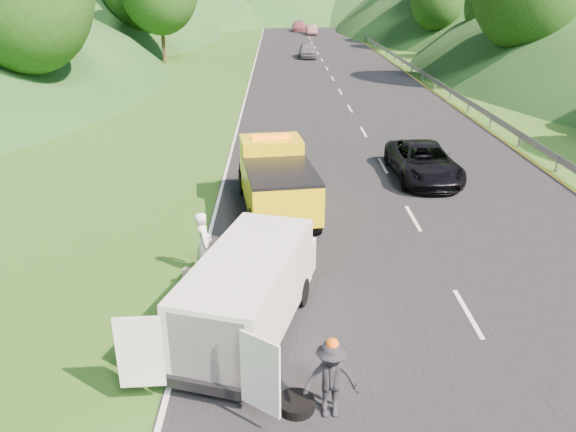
{
  "coord_description": "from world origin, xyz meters",
  "views": [
    {
      "loc": [
        -1.67,
        -13.75,
        7.59
      ],
      "look_at": [
        -1.38,
        1.24,
        1.3
      ],
      "focal_mm": 35.0,
      "sensor_mm": 36.0,
      "label": 1
    }
  ],
  "objects_px": {
    "woman": "(206,274)",
    "worker": "(330,415)",
    "tow_truck": "(276,179)",
    "child": "(250,265)",
    "passing_suv": "(422,179)",
    "white_van": "(250,288)",
    "spare_tire": "(296,409)",
    "suitcase": "(189,278)"
  },
  "relations": [
    {
      "from": "spare_tire",
      "to": "tow_truck",
      "type": "bearing_deg",
      "value": 92.24
    },
    {
      "from": "white_van",
      "to": "passing_suv",
      "type": "distance_m",
      "value": 12.83
    },
    {
      "from": "child",
      "to": "tow_truck",
      "type": "bearing_deg",
      "value": 134.63
    },
    {
      "from": "woman",
      "to": "suitcase",
      "type": "bearing_deg",
      "value": 143.56
    },
    {
      "from": "suitcase",
      "to": "worker",
      "type": "bearing_deg",
      "value": -55.78
    },
    {
      "from": "child",
      "to": "passing_suv",
      "type": "height_order",
      "value": "passing_suv"
    },
    {
      "from": "tow_truck",
      "to": "child",
      "type": "bearing_deg",
      "value": -108.61
    },
    {
      "from": "white_van",
      "to": "suitcase",
      "type": "xyz_separation_m",
      "value": [
        -1.74,
        2.15,
        -0.9
      ]
    },
    {
      "from": "suitcase",
      "to": "spare_tire",
      "type": "distance_m",
      "value": 5.47
    },
    {
      "from": "woman",
      "to": "worker",
      "type": "xyz_separation_m",
      "value": [
        3.0,
        -5.6,
        0.0
      ]
    },
    {
      "from": "white_van",
      "to": "passing_suv",
      "type": "height_order",
      "value": "white_van"
    },
    {
      "from": "worker",
      "to": "passing_suv",
      "type": "distance_m",
      "value": 14.57
    },
    {
      "from": "tow_truck",
      "to": "child",
      "type": "xyz_separation_m",
      "value": [
        -0.74,
        -4.07,
        -1.24
      ]
    },
    {
      "from": "tow_truck",
      "to": "passing_suv",
      "type": "distance_m",
      "value": 7.12
    },
    {
      "from": "child",
      "to": "passing_suv",
      "type": "distance_m",
      "value": 10.19
    },
    {
      "from": "white_van",
      "to": "child",
      "type": "xyz_separation_m",
      "value": [
        -0.17,
        3.33,
        -1.16
      ]
    },
    {
      "from": "suitcase",
      "to": "spare_tire",
      "type": "bearing_deg",
      "value": -60.33
    },
    {
      "from": "white_van",
      "to": "passing_suv",
      "type": "xyz_separation_m",
      "value": [
        6.64,
        10.91,
        -1.16
      ]
    },
    {
      "from": "worker",
      "to": "white_van",
      "type": "bearing_deg",
      "value": 117.36
    },
    {
      "from": "child",
      "to": "spare_tire",
      "type": "relative_size",
      "value": 1.3
    },
    {
      "from": "white_van",
      "to": "woman",
      "type": "relative_size",
      "value": 3.4
    },
    {
      "from": "tow_truck",
      "to": "passing_suv",
      "type": "height_order",
      "value": "tow_truck"
    },
    {
      "from": "spare_tire",
      "to": "worker",
      "type": "bearing_deg",
      "value": -14.64
    },
    {
      "from": "woman",
      "to": "suitcase",
      "type": "relative_size",
      "value": 3.46
    },
    {
      "from": "woman",
      "to": "child",
      "type": "bearing_deg",
      "value": -77.86
    },
    {
      "from": "woman",
      "to": "suitcase",
      "type": "height_order",
      "value": "woman"
    },
    {
      "from": "white_van",
      "to": "worker",
      "type": "height_order",
      "value": "white_van"
    },
    {
      "from": "tow_truck",
      "to": "passing_suv",
      "type": "xyz_separation_m",
      "value": [
        6.07,
        3.51,
        -1.24
      ]
    },
    {
      "from": "woman",
      "to": "spare_tire",
      "type": "relative_size",
      "value": 2.54
    },
    {
      "from": "tow_truck",
      "to": "suitcase",
      "type": "bearing_deg",
      "value": -122.07
    },
    {
      "from": "child",
      "to": "suitcase",
      "type": "distance_m",
      "value": 1.98
    },
    {
      "from": "child",
      "to": "suitcase",
      "type": "bearing_deg",
      "value": -88.13
    },
    {
      "from": "tow_truck",
      "to": "spare_tire",
      "type": "xyz_separation_m",
      "value": [
        0.39,
        -10.0,
        -1.24
      ]
    },
    {
      "from": "tow_truck",
      "to": "woman",
      "type": "relative_size",
      "value": 3.34
    },
    {
      "from": "white_van",
      "to": "spare_tire",
      "type": "relative_size",
      "value": 8.63
    },
    {
      "from": "woman",
      "to": "worker",
      "type": "distance_m",
      "value": 6.35
    },
    {
      "from": "tow_truck",
      "to": "spare_tire",
      "type": "relative_size",
      "value": 8.47
    },
    {
      "from": "child",
      "to": "white_van",
      "type": "bearing_deg",
      "value": -32.13
    },
    {
      "from": "worker",
      "to": "spare_tire",
      "type": "distance_m",
      "value": 0.66
    },
    {
      "from": "suitcase",
      "to": "spare_tire",
      "type": "height_order",
      "value": "suitcase"
    },
    {
      "from": "tow_truck",
      "to": "white_van",
      "type": "bearing_deg",
      "value": -102.7
    },
    {
      "from": "worker",
      "to": "suitcase",
      "type": "distance_m",
      "value": 5.95
    }
  ]
}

